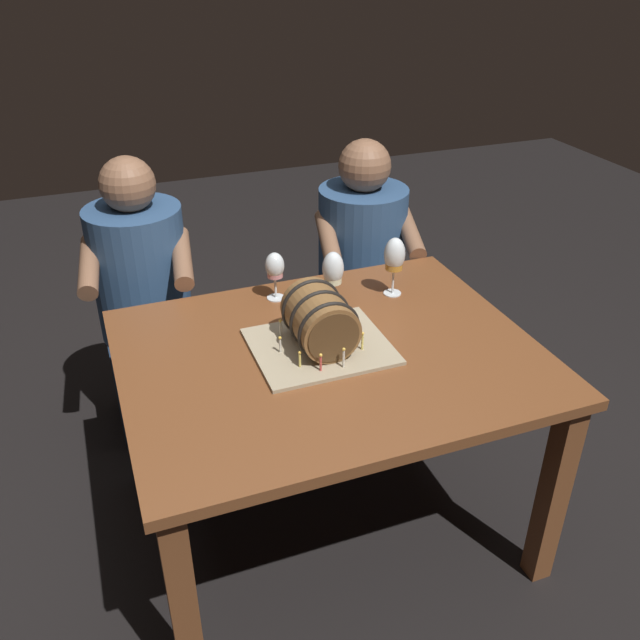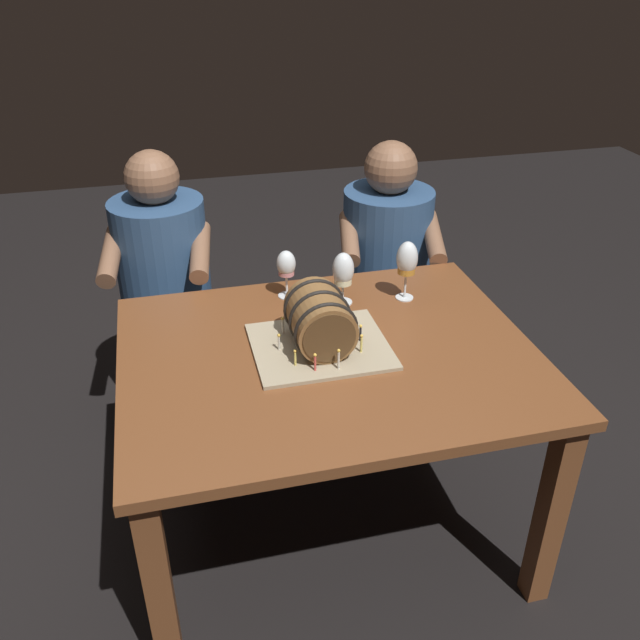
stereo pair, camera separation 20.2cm
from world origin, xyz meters
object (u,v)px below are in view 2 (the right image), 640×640
Objects in this scene: dining_table at (329,380)px; wine_glass_rose at (286,266)px; person_seated_right at (385,277)px; barrel_cake at (320,324)px; person_seated_left at (168,300)px; wine_glass_white at (343,271)px; wine_glass_amber at (407,261)px.

dining_table is 7.27× the size of wine_glass_rose.
person_seated_right is at bearing 39.36° from wine_glass_rose.
dining_table is at bearing -119.88° from person_seated_right.
person_seated_left reaches higher than barrel_cake.
person_seated_left is 1.03× the size of person_seated_right.
wine_glass_rose is 0.15× the size of person_seated_right.
person_seated_right is at bearing 60.12° from dining_table.
wine_glass_white is at bearing -41.15° from person_seated_left.
wine_glass_amber is at bearing -33.52° from person_seated_left.
wine_glass_rose is at bearing 164.16° from wine_glass_amber.
person_seated_right reaches higher than barrel_cake.
wine_glass_rose is (-0.05, 0.38, 0.22)m from dining_table.
barrel_cake is 0.36× the size of person_seated_right.
wine_glass_white reaches higher than dining_table.
dining_table is 0.94m from person_seated_left.
wine_glass_rose is at bearing 152.49° from wine_glass_white.
dining_table is 0.19m from barrel_cake.
barrel_cake is 0.36× the size of person_seated_left.
barrel_cake reaches higher than wine_glass_rose.
barrel_cake is 1.94× the size of wine_glass_amber.
barrel_cake is 2.21× the size of wine_glass_white.
barrel_cake reaches higher than dining_table.
barrel_cake is at bearing -118.95° from wine_glass_white.
wine_glass_white is at bearing 174.76° from wine_glass_amber.
person_seated_right is at bearing 58.11° from barrel_cake.
barrel_cake is at bearing 126.46° from dining_table.
wine_glass_amber is (0.34, 0.27, 0.25)m from dining_table.
wine_glass_white is at bearing -123.32° from person_seated_right.
wine_glass_white is (0.15, 0.26, 0.03)m from barrel_cake.
wine_glass_amber reaches higher than wine_glass_rose.
wine_glass_amber reaches higher than dining_table.
dining_table is at bearing -60.06° from person_seated_left.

